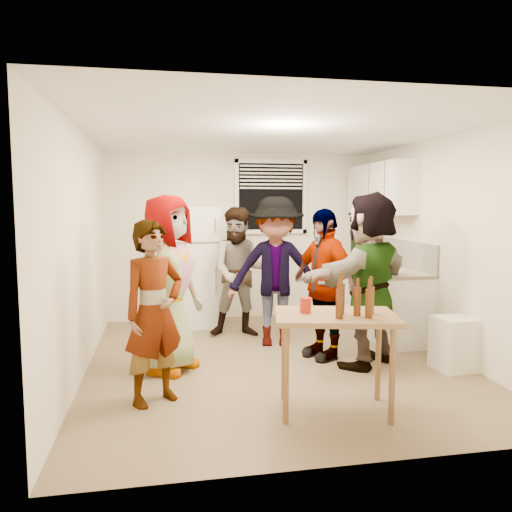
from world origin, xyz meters
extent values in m
cube|color=white|center=(-0.75, 1.88, 0.85)|extent=(0.70, 0.70, 1.70)
cube|color=white|center=(1.70, 1.15, 0.43)|extent=(0.60, 2.20, 0.86)
cube|color=beige|center=(1.70, 1.15, 0.88)|extent=(0.64, 2.22, 0.04)
cube|color=beige|center=(1.99, 1.15, 1.08)|extent=(0.03, 2.20, 0.36)
cube|color=white|center=(1.83, 1.35, 1.95)|extent=(0.34, 1.60, 0.70)
cylinder|color=white|center=(1.68, 0.83, 0.90)|extent=(0.12, 0.12, 0.27)
cylinder|color=black|center=(1.75, 2.11, 0.90)|extent=(0.08, 0.08, 0.32)
cylinder|color=#47230C|center=(1.60, 0.78, 0.90)|extent=(0.07, 0.07, 0.25)
cylinder|color=#0815A4|center=(1.44, 0.40, 0.90)|extent=(0.09, 0.09, 0.12)
cube|color=tan|center=(1.92, 1.38, 0.97)|extent=(0.02, 0.17, 0.15)
cube|color=white|center=(1.81, -0.61, 0.25)|extent=(0.41, 0.41, 0.56)
cylinder|color=#47230C|center=(0.25, -1.39, 0.83)|extent=(0.07, 0.07, 0.25)
cylinder|color=#B12610|center=(-0.02, -1.28, 0.83)|extent=(0.09, 0.09, 0.13)
imported|color=#979797|center=(-1.14, -0.08, 0.00)|extent=(2.01, 1.81, 0.58)
imported|color=#141933|center=(-1.27, -0.91, 0.00)|extent=(1.38, 1.66, 0.38)
imported|color=brown|center=(-0.19, 1.15, 0.00)|extent=(1.06, 1.80, 0.64)
imported|color=#414247|center=(0.17, 0.66, 0.00)|extent=(1.48, 2.00, 0.68)
imported|color=black|center=(0.59, 0.06, 0.00)|extent=(1.94, 1.55, 0.41)
imported|color=#F1A354|center=(0.99, -0.28, 0.00)|extent=(2.49, 2.53, 0.55)
camera|label=1|loc=(-1.19, -5.25, 1.74)|focal=35.00mm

